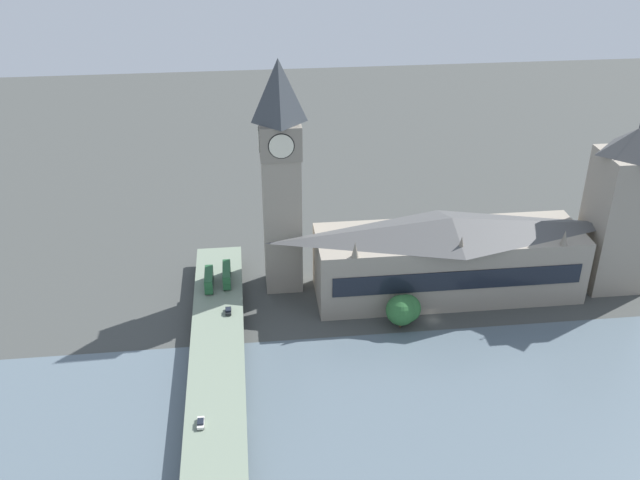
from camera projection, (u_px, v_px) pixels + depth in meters
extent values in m
plane|color=#424442|center=(433.00, 320.00, 222.35)|extent=(600.00, 600.00, 0.00)
cube|color=slate|center=(470.00, 405.00, 187.78)|extent=(67.02, 360.00, 0.30)
cube|color=gray|center=(448.00, 263.00, 231.25)|extent=(24.55, 85.57, 21.94)
cube|color=black|center=(459.00, 280.00, 219.88)|extent=(0.40, 78.72, 6.58)
pyramid|color=#4C4C4C|center=(451.00, 226.00, 224.70)|extent=(24.06, 83.85, 5.54)
cone|color=gray|center=(565.00, 238.00, 218.21)|extent=(2.20, 2.20, 5.00)
cone|color=gray|center=(461.00, 244.00, 214.99)|extent=(2.20, 2.20, 5.00)
cone|color=gray|center=(355.00, 250.00, 211.76)|extent=(2.20, 2.20, 5.00)
cube|color=gray|center=(282.00, 208.00, 227.27)|extent=(11.93, 11.93, 57.27)
cube|color=gray|center=(280.00, 139.00, 216.17)|extent=(12.64, 12.64, 10.74)
cylinder|color=black|center=(281.00, 146.00, 210.81)|extent=(0.50, 7.96, 7.96)
cylinder|color=silver|center=(281.00, 146.00, 210.70)|extent=(0.62, 7.37, 7.37)
cylinder|color=black|center=(279.00, 132.00, 221.53)|extent=(0.50, 7.96, 7.96)
cylinder|color=silver|center=(279.00, 132.00, 221.64)|extent=(0.62, 7.37, 7.37)
cylinder|color=black|center=(300.00, 138.00, 216.78)|extent=(7.96, 0.50, 7.96)
cylinder|color=silver|center=(300.00, 138.00, 216.79)|extent=(7.37, 0.62, 7.37)
cylinder|color=black|center=(260.00, 140.00, 215.56)|extent=(7.96, 0.50, 7.96)
cylinder|color=silver|center=(259.00, 140.00, 215.55)|extent=(7.37, 0.62, 7.37)
pyramid|color=#383D42|center=(279.00, 91.00, 209.04)|extent=(12.17, 12.17, 19.18)
cube|color=gray|center=(619.00, 221.00, 230.91)|extent=(18.15, 18.15, 46.63)
pyramid|color=#4C4C4C|center=(637.00, 141.00, 217.85)|extent=(18.15, 18.15, 8.17)
cube|color=#5D6A59|center=(217.00, 418.00, 180.16)|extent=(3.00, 12.97, 4.62)
cube|color=#5D6A59|center=(219.00, 294.00, 230.91)|extent=(3.00, 12.97, 4.62)
cube|color=gray|center=(216.00, 409.00, 178.77)|extent=(166.04, 15.26, 1.20)
cube|color=#235B33|center=(227.00, 278.00, 230.50)|extent=(11.97, 2.47, 2.03)
cube|color=black|center=(227.00, 277.00, 230.31)|extent=(10.77, 2.53, 0.89)
cube|color=#235B33|center=(227.00, 272.00, 229.45)|extent=(11.73, 2.47, 2.39)
cube|color=black|center=(227.00, 271.00, 229.39)|extent=(10.77, 2.53, 1.15)
cube|color=#1E4E2B|center=(226.00, 268.00, 228.84)|extent=(11.61, 2.35, 0.16)
cylinder|color=black|center=(231.00, 272.00, 235.53)|extent=(1.07, 0.28, 1.07)
cylinder|color=black|center=(224.00, 272.00, 235.30)|extent=(1.07, 0.28, 1.07)
cylinder|color=black|center=(231.00, 288.00, 226.67)|extent=(1.07, 0.28, 1.07)
cylinder|color=black|center=(224.00, 289.00, 226.44)|extent=(1.07, 0.28, 1.07)
cube|color=#235B33|center=(209.00, 283.00, 227.90)|extent=(11.20, 2.59, 1.98)
cube|color=black|center=(209.00, 282.00, 227.71)|extent=(10.08, 2.65, 0.87)
cube|color=#235B33|center=(209.00, 277.00, 226.87)|extent=(10.97, 2.59, 2.32)
cube|color=black|center=(209.00, 277.00, 226.82)|extent=(10.08, 2.65, 1.11)
cube|color=#1E4E2B|center=(208.00, 274.00, 226.28)|extent=(10.86, 2.46, 0.16)
cylinder|color=black|center=(213.00, 277.00, 232.56)|extent=(1.09, 0.28, 1.09)
cylinder|color=black|center=(206.00, 277.00, 232.32)|extent=(1.09, 0.28, 1.09)
cylinder|color=black|center=(213.00, 292.00, 224.40)|extent=(1.09, 0.28, 1.09)
cylinder|color=black|center=(205.00, 293.00, 224.17)|extent=(1.09, 0.28, 1.09)
cube|color=black|center=(228.00, 311.00, 215.17)|extent=(3.85, 1.74, 0.69)
cube|color=black|center=(228.00, 310.00, 214.78)|extent=(2.00, 1.56, 0.55)
cylinder|color=black|center=(231.00, 309.00, 216.63)|extent=(0.68, 0.22, 0.68)
cylinder|color=black|center=(226.00, 309.00, 216.48)|extent=(0.68, 0.22, 0.68)
cylinder|color=black|center=(231.00, 314.00, 214.11)|extent=(0.68, 0.22, 0.68)
cylinder|color=black|center=(226.00, 315.00, 213.95)|extent=(0.68, 0.22, 0.68)
cube|color=silver|center=(201.00, 423.00, 172.88)|extent=(4.09, 1.70, 0.69)
cube|color=black|center=(201.00, 421.00, 172.50)|extent=(2.12, 1.53, 0.46)
cylinder|color=black|center=(204.00, 419.00, 174.49)|extent=(0.62, 0.22, 0.62)
cylinder|color=black|center=(198.00, 419.00, 174.34)|extent=(0.62, 0.22, 0.62)
cylinder|color=black|center=(204.00, 428.00, 171.68)|extent=(0.62, 0.22, 0.62)
cylinder|color=black|center=(197.00, 429.00, 171.52)|extent=(0.62, 0.22, 0.62)
cylinder|color=brown|center=(406.00, 321.00, 219.61)|extent=(0.70, 0.70, 2.23)
sphere|color=#2D6633|center=(407.00, 308.00, 217.31)|extent=(8.71, 8.71, 8.71)
cylinder|color=brown|center=(400.00, 324.00, 218.47)|extent=(0.70, 0.70, 2.14)
sphere|color=#2D6633|center=(401.00, 310.00, 216.04)|extent=(9.43, 9.43, 9.43)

